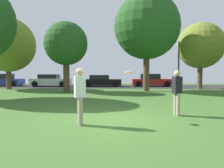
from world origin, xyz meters
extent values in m
plane|color=#3D6628|center=(0.00, 0.00, 0.00)|extent=(44.00, 44.00, 0.00)
cube|color=#28282B|center=(0.00, 16.00, 0.00)|extent=(44.00, 6.40, 0.01)
cylinder|color=brown|center=(2.77, 10.37, 1.66)|extent=(0.52, 0.52, 3.31)
sphere|color=#23511E|center=(2.77, 10.37, 5.48)|extent=(5.54, 5.54, 5.54)
cylinder|color=brown|center=(8.29, 12.72, 1.26)|extent=(0.47, 0.47, 2.52)
sphere|color=olive|center=(8.29, 12.72, 4.17)|extent=(4.37, 4.37, 4.37)
cylinder|color=brown|center=(-10.11, 12.09, 1.11)|extent=(0.45, 0.45, 2.21)
sphere|color=olive|center=(-10.11, 12.09, 4.22)|extent=(5.13, 5.13, 5.13)
cylinder|color=brown|center=(-3.96, 9.74, 1.46)|extent=(0.51, 0.51, 2.93)
sphere|color=#23511E|center=(-3.96, 9.74, 4.00)|extent=(3.59, 3.59, 3.59)
cylinder|color=gray|center=(2.56, 0.69, 0.43)|extent=(0.14, 0.14, 0.85)
cylinder|color=gray|center=(2.49, 0.84, 0.43)|extent=(0.14, 0.14, 0.85)
cube|color=black|center=(2.52, 0.77, 1.17)|extent=(0.38, 0.33, 0.64)
sphere|color=tan|center=(2.52, 0.77, 1.60)|extent=(0.23, 0.23, 0.23)
cylinder|color=gray|center=(-0.93, -0.62, 0.44)|extent=(0.14, 0.14, 0.88)
cylinder|color=gray|center=(-0.86, -0.76, 0.44)|extent=(0.14, 0.14, 0.88)
cube|color=silver|center=(-0.90, -0.69, 1.21)|extent=(0.38, 0.33, 0.66)
sphere|color=tan|center=(-0.90, -0.69, 1.65)|extent=(0.24, 0.24, 0.24)
cylinder|color=orange|center=(0.63, -0.04, 1.65)|extent=(0.29, 0.29, 0.04)
cube|color=#233893|center=(-12.95, 16.39, 0.49)|extent=(4.01, 1.78, 0.69)
cube|color=black|center=(-13.15, 16.39, 1.14)|extent=(1.92, 1.57, 0.60)
cylinder|color=black|center=(-11.54, 17.28, 0.32)|extent=(0.64, 0.22, 0.64)
cylinder|color=black|center=(-11.54, 15.50, 0.32)|extent=(0.64, 0.22, 0.64)
cube|color=white|center=(-7.21, 15.65, 0.54)|extent=(4.34, 1.76, 0.77)
cube|color=black|center=(-7.43, 15.65, 1.15)|extent=(2.08, 1.55, 0.46)
cylinder|color=black|center=(-5.69, 16.53, 0.32)|extent=(0.64, 0.22, 0.64)
cylinder|color=black|center=(-5.69, 14.77, 0.32)|extent=(0.64, 0.22, 0.64)
cylinder|color=black|center=(-8.73, 16.53, 0.32)|extent=(0.64, 0.22, 0.64)
cylinder|color=black|center=(-8.73, 14.77, 0.32)|extent=(0.64, 0.22, 0.64)
cube|color=black|center=(-1.48, 15.83, 0.49)|extent=(4.46, 1.78, 0.68)
cube|color=black|center=(-1.70, 15.83, 1.07)|extent=(2.14, 1.57, 0.48)
cylinder|color=black|center=(0.08, 16.72, 0.32)|extent=(0.64, 0.22, 0.64)
cylinder|color=black|center=(0.08, 14.94, 0.32)|extent=(0.64, 0.22, 0.64)
cylinder|color=black|center=(-3.03, 16.72, 0.32)|extent=(0.64, 0.22, 0.64)
cylinder|color=black|center=(-3.03, 14.94, 0.32)|extent=(0.64, 0.22, 0.64)
cube|color=#B21E1E|center=(4.26, 16.25, 0.50)|extent=(4.51, 1.76, 0.70)
cube|color=black|center=(4.04, 16.25, 1.14)|extent=(2.16, 1.55, 0.59)
cylinder|color=black|center=(5.84, 17.13, 0.32)|extent=(0.64, 0.22, 0.64)
cylinder|color=black|center=(5.84, 15.37, 0.32)|extent=(0.64, 0.22, 0.64)
cylinder|color=black|center=(2.68, 17.13, 0.32)|extent=(0.64, 0.22, 0.64)
cylinder|color=black|center=(2.68, 15.37, 0.32)|extent=(0.64, 0.22, 0.64)
cylinder|color=#2D2D33|center=(6.07, 12.20, 2.25)|extent=(0.14, 0.14, 4.50)
camera|label=1|loc=(0.24, -6.81, 1.66)|focal=32.04mm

